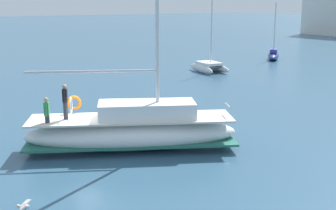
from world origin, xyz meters
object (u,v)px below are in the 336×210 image
(main_sailboat, at_px, (133,130))
(seagull, at_px, (24,207))
(moored_sloop_near, at_px, (209,66))
(moored_catamaran, at_px, (273,55))

(main_sailboat, bearing_deg, seagull, -58.39)
(seagull, bearing_deg, moored_sloop_near, 130.18)
(moored_catamaran, xyz_separation_m, seagull, (23.16, -35.80, -0.27))
(moored_catamaran, bearing_deg, seagull, -57.10)
(moored_sloop_near, xyz_separation_m, moored_catamaran, (-3.38, 12.37, -0.01))
(main_sailboat, xyz_separation_m, moored_catamaran, (-19.43, 29.74, -0.38))
(moored_catamaran, bearing_deg, moored_sloop_near, -74.74)
(main_sailboat, distance_m, moored_catamaran, 35.53)
(moored_catamaran, relative_size, seagull, 5.62)
(moored_catamaran, bearing_deg, main_sailboat, -56.85)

